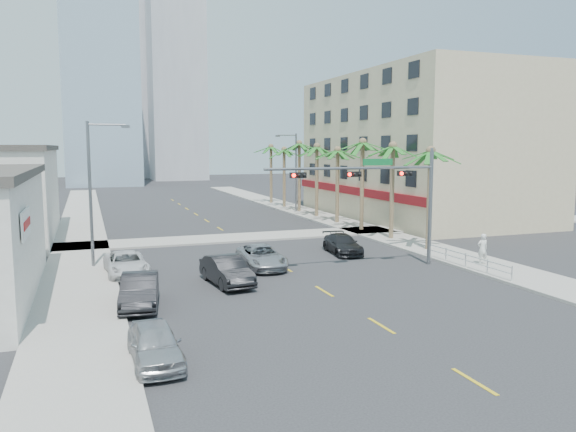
% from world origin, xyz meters
% --- Properties ---
extents(ground, '(260.00, 260.00, 0.00)m').
position_xyz_m(ground, '(0.00, 0.00, 0.00)').
color(ground, '#262628').
rests_on(ground, ground).
extents(sidewalk_right, '(4.00, 120.00, 0.15)m').
position_xyz_m(sidewalk_right, '(12.00, 20.00, 0.07)').
color(sidewalk_right, gray).
rests_on(sidewalk_right, ground).
extents(sidewalk_left, '(4.00, 120.00, 0.15)m').
position_xyz_m(sidewalk_left, '(-12.00, 20.00, 0.07)').
color(sidewalk_left, gray).
rests_on(sidewalk_left, ground).
extents(sidewalk_cross, '(80.00, 4.00, 0.15)m').
position_xyz_m(sidewalk_cross, '(0.00, 22.00, 0.07)').
color(sidewalk_cross, gray).
rests_on(sidewalk_cross, ground).
extents(building_right, '(15.25, 28.00, 15.00)m').
position_xyz_m(building_right, '(21.99, 30.00, 7.50)').
color(building_right, '#C6B38C').
rests_on(building_right, ground).
extents(tower_far_left, '(14.00, 14.00, 48.00)m').
position_xyz_m(tower_far_left, '(-8.00, 95.00, 24.00)').
color(tower_far_left, '#99B2C6').
rests_on(tower_far_left, ground).
extents(tower_far_right, '(12.00, 12.00, 60.00)m').
position_xyz_m(tower_far_right, '(9.00, 110.00, 30.00)').
color(tower_far_right, '#ADADB2').
rests_on(tower_far_right, ground).
extents(tower_far_center, '(16.00, 16.00, 42.00)m').
position_xyz_m(tower_far_center, '(-3.00, 125.00, 21.00)').
color(tower_far_center, '#ADADB2').
rests_on(tower_far_center, ground).
extents(traffic_signal_mast, '(11.12, 0.54, 7.20)m').
position_xyz_m(traffic_signal_mast, '(5.78, 7.95, 5.06)').
color(traffic_signal_mast, slate).
rests_on(traffic_signal_mast, ground).
extents(palm_tree_0, '(4.80, 4.80, 7.80)m').
position_xyz_m(palm_tree_0, '(11.60, 12.00, 7.08)').
color(palm_tree_0, brown).
rests_on(palm_tree_0, ground).
extents(palm_tree_1, '(4.80, 4.80, 8.16)m').
position_xyz_m(palm_tree_1, '(11.60, 17.20, 7.43)').
color(palm_tree_1, brown).
rests_on(palm_tree_1, ground).
extents(palm_tree_2, '(4.80, 4.80, 8.52)m').
position_xyz_m(palm_tree_2, '(11.60, 22.40, 7.78)').
color(palm_tree_2, brown).
rests_on(palm_tree_2, ground).
extents(palm_tree_3, '(4.80, 4.80, 7.80)m').
position_xyz_m(palm_tree_3, '(11.60, 27.60, 7.08)').
color(palm_tree_3, brown).
rests_on(palm_tree_3, ground).
extents(palm_tree_4, '(4.80, 4.80, 8.16)m').
position_xyz_m(palm_tree_4, '(11.60, 32.80, 7.43)').
color(palm_tree_4, brown).
rests_on(palm_tree_4, ground).
extents(palm_tree_5, '(4.80, 4.80, 8.52)m').
position_xyz_m(palm_tree_5, '(11.60, 38.00, 7.78)').
color(palm_tree_5, brown).
rests_on(palm_tree_5, ground).
extents(palm_tree_6, '(4.80, 4.80, 7.80)m').
position_xyz_m(palm_tree_6, '(11.60, 43.20, 7.08)').
color(palm_tree_6, brown).
rests_on(palm_tree_6, ground).
extents(palm_tree_7, '(4.80, 4.80, 8.16)m').
position_xyz_m(palm_tree_7, '(11.60, 48.40, 7.43)').
color(palm_tree_7, brown).
rests_on(palm_tree_7, ground).
extents(streetlight_left, '(2.55, 0.25, 9.00)m').
position_xyz_m(streetlight_left, '(-11.00, 14.00, 5.06)').
color(streetlight_left, slate).
rests_on(streetlight_left, ground).
extents(streetlight_right, '(2.55, 0.25, 9.00)m').
position_xyz_m(streetlight_right, '(11.00, 38.00, 5.06)').
color(streetlight_right, slate).
rests_on(streetlight_right, ground).
extents(guardrail, '(0.08, 8.08, 1.00)m').
position_xyz_m(guardrail, '(10.30, 6.00, 0.67)').
color(guardrail, silver).
rests_on(guardrail, ground).
extents(car_parked_near, '(1.75, 4.16, 1.41)m').
position_xyz_m(car_parked_near, '(-9.40, -3.03, 0.70)').
color(car_parked_near, '#B2B2B7').
rests_on(car_parked_near, ground).
extents(car_parked_mid, '(2.28, 4.90, 1.56)m').
position_xyz_m(car_parked_mid, '(-9.26, 4.29, 0.78)').
color(car_parked_mid, black).
rests_on(car_parked_mid, ground).
extents(car_parked_far, '(2.49, 5.02, 1.37)m').
position_xyz_m(car_parked_far, '(-9.40, 11.27, 0.68)').
color(car_parked_far, silver).
rests_on(car_parked_far, ground).
extents(car_lane_left, '(2.20, 4.88, 1.55)m').
position_xyz_m(car_lane_left, '(-4.41, 7.15, 0.78)').
color(car_lane_left, black).
rests_on(car_lane_left, ground).
extents(car_lane_center, '(2.55, 5.19, 1.42)m').
position_xyz_m(car_lane_center, '(-1.39, 10.56, 0.71)').
color(car_lane_center, '#A9A9AD').
rests_on(car_lane_center, ground).
extents(car_lane_right, '(2.38, 4.80, 1.34)m').
position_xyz_m(car_lane_right, '(5.39, 13.21, 0.67)').
color(car_lane_right, black).
rests_on(car_lane_right, ground).
extents(pedestrian, '(0.73, 0.51, 1.93)m').
position_xyz_m(pedestrian, '(11.79, 6.32, 1.11)').
color(pedestrian, silver).
rests_on(pedestrian, sidewalk_right).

